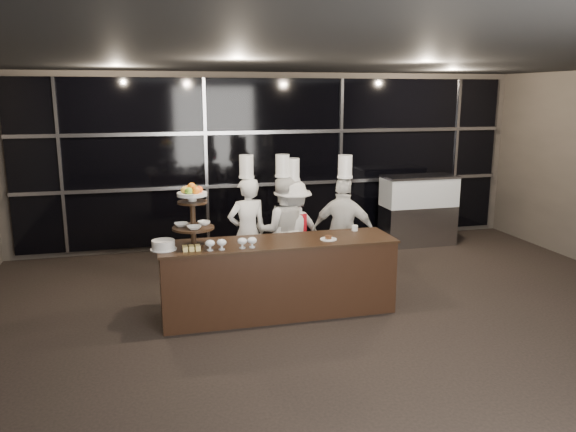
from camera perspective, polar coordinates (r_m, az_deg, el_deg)
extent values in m
plane|color=black|center=(5.71, 10.53, -15.50)|extent=(10.00, 10.00, 0.00)
plane|color=black|center=(5.07, 11.91, 16.07)|extent=(10.00, 10.00, 0.00)
plane|color=#473F38|center=(9.87, -1.41, 5.68)|extent=(9.00, 0.00, 9.00)
cube|color=black|center=(9.81, -1.33, 5.64)|extent=(8.60, 0.04, 2.80)
cube|color=#A5A5AA|center=(9.82, -1.25, 3.29)|extent=(8.60, 0.06, 0.06)
cube|color=#A5A5AA|center=(9.72, -1.27, 8.54)|extent=(8.60, 0.06, 0.06)
cube|color=#A5A5AA|center=(9.62, -22.11, 4.60)|extent=(0.05, 0.05, 2.80)
cube|color=#A5A5AA|center=(9.58, -8.32, 5.35)|extent=(0.05, 0.05, 2.80)
cube|color=#A5A5AA|center=(10.12, 5.37, 5.80)|extent=(0.05, 0.05, 2.80)
cube|color=#A5A5AA|center=(11.11, 16.67, 5.92)|extent=(0.05, 0.05, 2.80)
cube|color=black|center=(6.86, -1.00, -6.33)|extent=(2.80, 0.70, 0.90)
cube|color=black|center=(6.73, -1.01, -2.66)|extent=(2.84, 0.74, 0.03)
cylinder|color=black|center=(6.57, -9.54, -2.94)|extent=(0.24, 0.24, 0.03)
cylinder|color=black|center=(6.49, -9.64, -0.08)|extent=(0.06, 0.06, 0.70)
cylinder|color=black|center=(6.52, -9.60, -1.20)|extent=(0.48, 0.48, 0.02)
cylinder|color=black|center=(6.46, -9.70, 1.39)|extent=(0.34, 0.34, 0.02)
cylinder|color=white|center=(6.45, -9.71, 1.76)|extent=(0.10, 0.10, 0.06)
cylinder|color=white|center=(6.44, -9.73, 2.20)|extent=(0.34, 0.34, 0.04)
sphere|color=#FF5715|center=(6.44, -9.03, 2.65)|extent=(0.09, 0.09, 0.09)
sphere|color=#82BE30|center=(6.50, -9.44, 2.73)|extent=(0.09, 0.09, 0.09)
sphere|color=orange|center=(6.50, -10.15, 2.69)|extent=(0.09, 0.09, 0.09)
sphere|color=yellow|center=(6.43, -10.45, 2.58)|extent=(0.09, 0.09, 0.09)
sphere|color=#77B22D|center=(6.36, -10.05, 2.49)|extent=(0.09, 0.09, 0.09)
sphere|color=orange|center=(6.37, -9.33, 2.53)|extent=(0.09, 0.09, 0.09)
sphere|color=orange|center=(6.43, -9.75, 2.97)|extent=(0.09, 0.09, 0.09)
imported|color=white|center=(6.56, -10.79, -0.87)|extent=(0.16, 0.16, 0.04)
imported|color=white|center=(6.58, -8.53, -0.72)|extent=(0.15, 0.15, 0.05)
imported|color=white|center=(6.40, -9.52, -1.16)|extent=(0.16, 0.16, 0.04)
cylinder|color=silver|center=(6.38, -7.92, -3.44)|extent=(0.07, 0.07, 0.01)
cylinder|color=silver|center=(6.37, -7.93, -3.17)|extent=(0.02, 0.02, 0.05)
ellipsoid|color=silver|center=(6.36, -7.94, -2.75)|extent=(0.11, 0.11, 0.08)
ellipsoid|color=#0DC20F|center=(6.35, -7.94, -2.71)|extent=(0.08, 0.08, 0.05)
cylinder|color=silver|center=(6.39, -6.75, -3.37)|extent=(0.07, 0.07, 0.01)
cylinder|color=silver|center=(6.38, -6.75, -3.10)|extent=(0.02, 0.02, 0.05)
ellipsoid|color=silver|center=(6.37, -6.76, -2.68)|extent=(0.11, 0.11, 0.08)
ellipsoid|color=red|center=(6.37, -6.76, -2.64)|extent=(0.08, 0.08, 0.05)
cylinder|color=silver|center=(6.42, -4.66, -3.24)|extent=(0.07, 0.07, 0.01)
cylinder|color=silver|center=(6.42, -4.67, -2.97)|extent=(0.02, 0.02, 0.05)
ellipsoid|color=silver|center=(6.40, -4.67, -2.56)|extent=(0.11, 0.11, 0.08)
ellipsoid|color=beige|center=(6.40, -4.67, -2.51)|extent=(0.08, 0.08, 0.05)
cylinder|color=silver|center=(6.44, -3.67, -3.17)|extent=(0.07, 0.07, 0.01)
cylinder|color=silver|center=(6.44, -3.67, -2.91)|extent=(0.02, 0.02, 0.05)
ellipsoid|color=silver|center=(6.42, -3.67, -2.49)|extent=(0.11, 0.11, 0.08)
ellipsoid|color=#431A0D|center=(6.42, -3.68, -2.45)|extent=(0.08, 0.08, 0.05)
cylinder|color=white|center=(6.51, -12.53, -3.30)|extent=(0.30, 0.30, 0.01)
cylinder|color=silver|center=(6.49, -12.56, -2.84)|extent=(0.26, 0.26, 0.10)
cube|color=#FADF7A|center=(6.37, -10.38, -3.35)|extent=(0.06, 0.06, 0.05)
cube|color=#FADF7A|center=(6.37, -9.75, -3.31)|extent=(0.06, 0.06, 0.05)
cube|color=#FADF7A|center=(6.38, -9.12, -3.27)|extent=(0.06, 0.06, 0.05)
cube|color=#FADF7A|center=(6.43, -10.43, -3.18)|extent=(0.06, 0.06, 0.05)
cube|color=#FADF7A|center=(6.44, -9.80, -3.15)|extent=(0.06, 0.06, 0.05)
cube|color=#FADF7A|center=(6.44, -9.18, -3.11)|extent=(0.06, 0.06, 0.05)
cylinder|color=white|center=(6.79, 4.12, -2.37)|extent=(0.20, 0.20, 0.01)
cylinder|color=#4C2814|center=(6.79, 4.12, -2.15)|extent=(0.08, 0.08, 0.04)
cylinder|color=white|center=(7.26, 6.79, -1.22)|extent=(0.08, 0.08, 0.07)
cube|color=#A5A5AA|center=(10.27, 13.01, -0.90)|extent=(1.29, 0.55, 0.70)
cube|color=silver|center=(10.15, 13.17, 2.40)|extent=(1.29, 0.55, 0.50)
cube|color=#FFC67F|center=(10.15, 13.17, 2.40)|extent=(1.19, 0.46, 0.40)
cube|color=#A5A5AA|center=(10.11, 13.25, 3.91)|extent=(1.30, 0.57, 0.04)
imported|color=white|center=(7.71, -4.14, -1.75)|extent=(0.63, 0.48, 1.55)
cylinder|color=white|center=(7.53, -4.25, 5.07)|extent=(0.19, 0.19, 0.30)
cylinder|color=white|center=(7.55, -4.23, 3.98)|extent=(0.21, 0.21, 0.03)
imported|color=white|center=(7.86, -0.55, -1.48)|extent=(0.81, 0.67, 1.54)
cylinder|color=white|center=(7.70, -0.57, 5.17)|extent=(0.19, 0.19, 0.30)
cylinder|color=white|center=(7.72, -0.56, 4.10)|extent=(0.21, 0.21, 0.03)
imported|color=silver|center=(7.91, 0.46, -1.61)|extent=(1.06, 0.77, 1.48)
cylinder|color=white|center=(7.74, 0.47, 4.79)|extent=(0.19, 0.19, 0.30)
cylinder|color=white|center=(7.76, 0.46, 3.72)|extent=(0.21, 0.21, 0.03)
cube|color=#AD0D16|center=(7.79, 0.68, -1.82)|extent=(0.34, 0.03, 0.55)
imported|color=silver|center=(7.76, 5.67, -1.70)|extent=(0.97, 0.79, 1.54)
cylinder|color=white|center=(7.59, 5.82, 5.06)|extent=(0.19, 0.19, 0.30)
cylinder|color=white|center=(7.61, 5.80, 3.98)|extent=(0.21, 0.21, 0.03)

